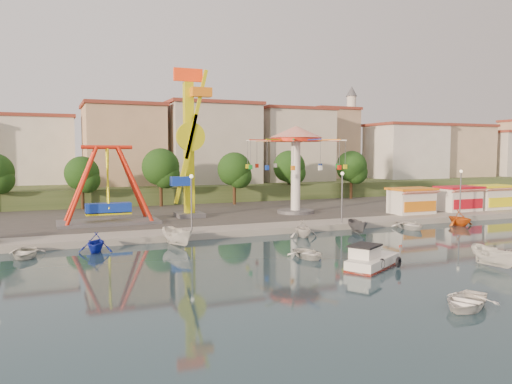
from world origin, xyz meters
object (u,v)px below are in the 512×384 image
kamikaze_tower (190,146)px  skiff (494,257)px  pirate_ship_ride (108,187)px  cabin_motorboat (371,261)px  rowboat_a (309,254)px  wave_swinger (296,150)px

kamikaze_tower → skiff: kamikaze_tower is taller
skiff → pirate_ship_ride: bearing=132.6°
cabin_motorboat → rowboat_a: size_ratio=1.56×
pirate_ship_ride → skiff: size_ratio=2.58×
kamikaze_tower → cabin_motorboat: kamikaze_tower is taller
kamikaze_tower → wave_swinger: (12.54, -1.15, -0.40)m
cabin_motorboat → rowboat_a: (-2.45, 4.39, -0.12)m
rowboat_a → kamikaze_tower: bearing=95.6°
skiff → kamikaze_tower: bearing=118.2°
cabin_motorboat → skiff: cabin_motorboat is taller
wave_swinger → kamikaze_tower: bearing=174.8°
pirate_ship_ride → rowboat_a: 24.04m
pirate_ship_ride → rowboat_a: (12.14, -20.35, -4.04)m
cabin_motorboat → wave_swinger: bearing=43.2°
cabin_motorboat → rowboat_a: bearing=88.2°
pirate_ship_ride → rowboat_a: bearing=-59.2°
kamikaze_tower → rowboat_a: 23.52m
pirate_ship_ride → wave_swinger: size_ratio=0.86×
skiff → cabin_motorboat: bearing=161.8°
kamikaze_tower → pirate_ship_ride: bearing=-170.8°
kamikaze_tower → rowboat_a: kamikaze_tower is taller
wave_swinger → rowboat_a: bearing=-114.7°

